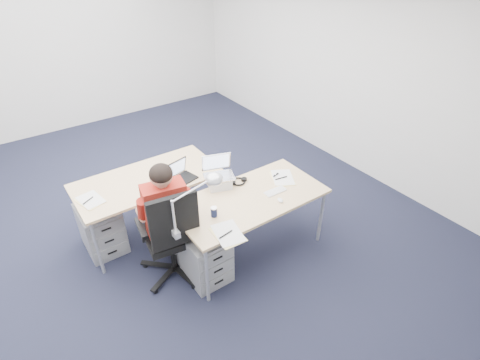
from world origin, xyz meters
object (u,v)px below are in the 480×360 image
headphones (238,181)px  sunglasses (276,175)px  office_chair (173,250)px  seated_person (164,214)px  drawer_pedestal_near (205,255)px  desk_lamp (190,206)px  desk_far (148,182)px  dark_laptop (181,172)px  silver_laptop (219,173)px  can_koozie (214,212)px  computer_mouse (280,200)px  bear_figurine (187,204)px  wireless_keyboard (275,191)px  far_cup (162,171)px  water_bottle (183,214)px  cordless_phone (194,209)px  desk_near (250,201)px  book_stack (169,202)px  drawer_pedestal_far (102,228)px

headphones → sunglasses: 0.44m
office_chair → seated_person: 0.39m
drawer_pedestal_near → desk_lamp: 0.74m
office_chair → desk_far: bearing=89.7°
sunglasses → dark_laptop: size_ratio=0.32×
silver_laptop → seated_person: bearing=-160.1°
headphones → can_koozie: size_ratio=2.01×
computer_mouse → dark_laptop: (-0.63, 0.93, 0.10)m
desk_far → bear_figurine: (0.09, -0.76, 0.12)m
office_chair → wireless_keyboard: office_chair is taller
office_chair → sunglasses: 1.39m
desk_far → computer_mouse: bearing=-51.7°
far_cup → dark_laptop: bearing=-60.0°
desk_lamp → dark_laptop: 0.86m
sunglasses → headphones: bearing=147.7°
computer_mouse → water_bottle: water_bottle is taller
sunglasses → desk_lamp: 1.27m
silver_laptop → cordless_phone: (-0.46, -0.26, -0.10)m
can_koozie → far_cup: (-0.09, 0.97, 0.00)m
office_chair → headphones: size_ratio=5.48×
desk_lamp → office_chair: bearing=119.3°
office_chair → drawer_pedestal_near: bearing=-30.7°
desk_near → book_stack: size_ratio=8.19×
drawer_pedestal_far → headphones: (1.39, -0.68, 0.47)m
book_stack → far_cup: size_ratio=1.82×
sunglasses → desk_lamp: (-1.22, -0.25, 0.26)m
book_stack → can_koozie: bearing=-54.4°
seated_person → can_koozie: 0.54m
office_chair → silver_laptop: size_ratio=3.39×
desk_far → far_cup: size_ratio=14.89×
wireless_keyboard → desk_far: bearing=135.8°
drawer_pedestal_far → dark_laptop: size_ratio=1.80×
wireless_keyboard → dark_laptop: 1.05m
drawer_pedestal_near → can_koozie: (0.13, -0.00, 0.51)m
bear_figurine → desk_far: bearing=105.6°
desk_near → wireless_keyboard: size_ratio=6.58×
drawer_pedestal_far → can_koozie: 1.43m
sunglasses → seated_person: bearing=158.6°
drawer_pedestal_near → headphones: headphones is taller
desk_far → far_cup: far_cup is taller
drawer_pedestal_far → sunglasses: size_ratio=5.70×
seated_person → desk_lamp: (0.09, -0.44, 0.34)m
wireless_keyboard → book_stack: size_ratio=1.25×
drawer_pedestal_near → cordless_phone: cordless_phone is taller
wireless_keyboard → headphones: (-0.22, 0.37, 0.01)m
wireless_keyboard → far_cup: bearing=131.3°
can_koozie → cordless_phone: bearing=135.7°
desk_far → silver_laptop: size_ratio=4.79×
office_chair → headphones: office_chair is taller
can_koozie → desk_near: bearing=5.8°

